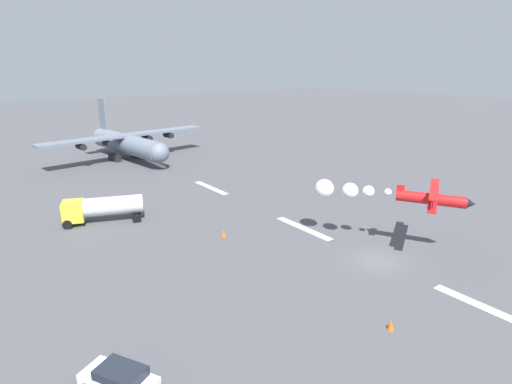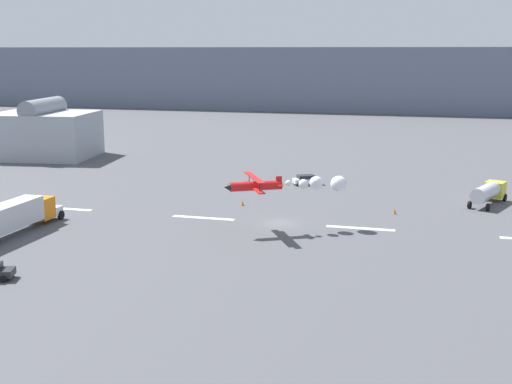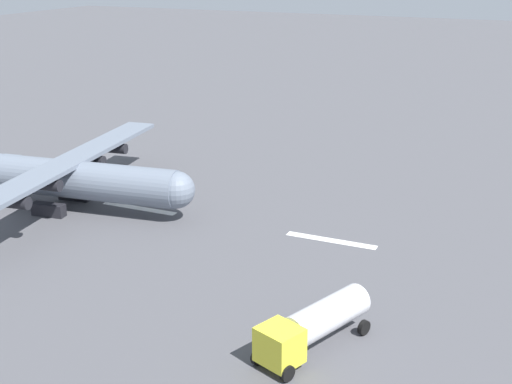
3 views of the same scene
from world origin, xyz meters
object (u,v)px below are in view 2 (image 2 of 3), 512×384
stunt_biplane_red (298,184)px  fuel_tanker_truck (488,192)px  traffic_cone_far (395,211)px  airport_staff_sedan (307,179)px  traffic_cone_near (243,203)px  semi_truck_orange (11,217)px

stunt_biplane_red → fuel_tanker_truck: (22.26, 19.21, -3.61)m
fuel_tanker_truck → traffic_cone_far: 14.67m
airport_staff_sedan → traffic_cone_far: bearing=-48.0°
airport_staff_sedan → traffic_cone_near: (-5.65, -16.38, -0.44)m
semi_truck_orange → airport_staff_sedan: bearing=54.4°
stunt_biplane_red → traffic_cone_near: stunt_biplane_red is taller
fuel_tanker_truck → traffic_cone_near: bearing=-164.2°
stunt_biplane_red → airport_staff_sedan: stunt_biplane_red is taller
traffic_cone_far → fuel_tanker_truck: bearing=36.1°
semi_truck_orange → traffic_cone_near: semi_truck_orange is taller
semi_truck_orange → traffic_cone_near: bearing=44.8°
fuel_tanker_truck → airport_staff_sedan: fuel_tanker_truck is taller
semi_truck_orange → traffic_cone_far: bearing=27.4°
airport_staff_sedan → traffic_cone_far: airport_staff_sedan is taller
stunt_biplane_red → airport_staff_sedan: bearing=98.4°
fuel_tanker_truck → airport_staff_sedan: 27.23m
semi_truck_orange → stunt_biplane_red: bearing=19.2°
traffic_cone_far → semi_truck_orange: bearing=-152.6°
semi_truck_orange → fuel_tanker_truck: bearing=29.5°
airport_staff_sedan → traffic_cone_near: size_ratio=6.16×
traffic_cone_near → traffic_cone_far: 20.05m
traffic_cone_far → airport_staff_sedan: bearing=132.0°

